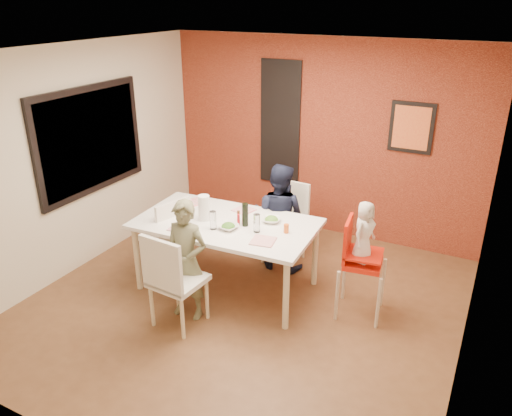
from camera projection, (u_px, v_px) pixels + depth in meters
The scene contains 35 objects.
ground at pixel (244, 304), 5.58m from camera, with size 4.50×4.50×0.00m, color brown.
ceiling at pixel (241, 52), 4.51m from camera, with size 4.50×4.50×0.02m, color white.
wall_back at pixel (321, 138), 6.88m from camera, with size 4.50×0.02×2.70m, color beige.
wall_front at pixel (74, 304), 3.21m from camera, with size 4.50×0.02×2.70m, color beige.
wall_left at pixel (78, 160), 5.99m from camera, with size 0.02×4.50×2.70m, color beige.
wall_right at pixel (482, 237), 4.09m from camera, with size 0.02×4.50×2.70m, color beige.
brick_accent_wall at pixel (320, 139), 6.86m from camera, with size 4.50×0.02×2.70m, color maroon.
picture_window_frame at pixel (90, 140), 6.06m from camera, with size 0.05×1.70×1.30m, color black.
picture_window_pane at pixel (91, 140), 6.05m from camera, with size 0.02×1.55×1.15m, color black.
glassblock_strip at pixel (280, 124), 7.04m from camera, with size 0.55×0.03×1.70m, color silver.
glassblock_surround at pixel (280, 124), 7.04m from camera, with size 0.60×0.03×1.76m, color black.
art_print_frame at pixel (411, 128), 6.22m from camera, with size 0.54×0.03×0.64m, color black.
art_print_canvas at pixel (411, 128), 6.21m from camera, with size 0.44×0.01×0.54m, color orange.
dining_table at pixel (226, 228), 5.61m from camera, with size 2.06×1.22×0.84m.
chair_near at pixel (171, 277), 4.96m from camera, with size 0.53×0.53×1.06m.
chair_far at pixel (287, 217), 6.34m from camera, with size 0.51×0.51×1.02m.
chair_left at pixel (169, 234), 5.91m from camera, with size 0.59×0.59×1.02m.
high_chair at pixel (358, 259), 5.18m from camera, with size 0.51×0.51×1.09m.
child_near at pixel (186, 260), 5.14m from camera, with size 0.48×0.31×1.31m, color #5E5D43.
child_far at pixel (279, 217), 6.10m from camera, with size 0.66×0.51×1.35m, color black.
toddler at pixel (364, 232), 5.05m from camera, with size 0.32×0.21×0.65m, color beige.
plate_near_left at pixel (181, 228), 5.43m from camera, with size 0.23×0.23×0.01m, color white.
plate_far_mid at pixel (244, 210), 5.87m from camera, with size 0.22×0.22×0.01m, color white.
plate_near_right at pixel (263, 241), 5.14m from camera, with size 0.24×0.24×0.01m, color white.
plate_far_left at pixel (195, 202), 6.11m from camera, with size 0.22×0.22×0.01m, color white.
salad_bowl_a at pixel (228, 227), 5.40m from camera, with size 0.21×0.21×0.05m, color white.
salad_bowl_b at pixel (271, 220), 5.57m from camera, with size 0.20×0.20×0.05m, color white.
wine_bottle at pixel (245, 215), 5.44m from camera, with size 0.07×0.07×0.26m, color black.
wine_glass_a at pixel (213, 220), 5.38m from camera, with size 0.07×0.07×0.21m, color white.
wine_glass_b at pixel (257, 223), 5.31m from camera, with size 0.07×0.07×0.20m, color silver.
paper_towel_roll at pixel (204, 208), 5.58m from camera, with size 0.13×0.13×0.29m, color white.
condiment_red at pixel (238, 219), 5.49m from camera, with size 0.03×0.03×0.12m, color red.
condiment_green at pixel (244, 216), 5.53m from camera, with size 0.04×0.04×0.16m, color #296E24.
condiment_brown at pixel (238, 216), 5.58m from camera, with size 0.03×0.03×0.12m, color brown.
sippy_cup at pixel (286, 229), 5.31m from camera, with size 0.06×0.06×0.10m, color #D75B17.
Camera 1 is at (2.28, -4.11, 3.19)m, focal length 35.00 mm.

